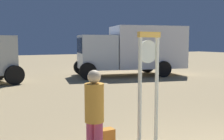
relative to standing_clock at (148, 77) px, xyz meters
name	(u,v)px	position (x,y,z in m)	size (l,w,h in m)	color
standing_clock	(148,77)	(0.00, 0.00, 0.00)	(0.48, 0.12, 2.14)	white
person_near_clock	(94,114)	(-1.22, -0.31, -0.46)	(0.30, 0.30, 1.54)	#BF4468
box_truck_far	(134,49)	(5.81, 9.45, 0.24)	(6.74, 3.87, 2.88)	white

